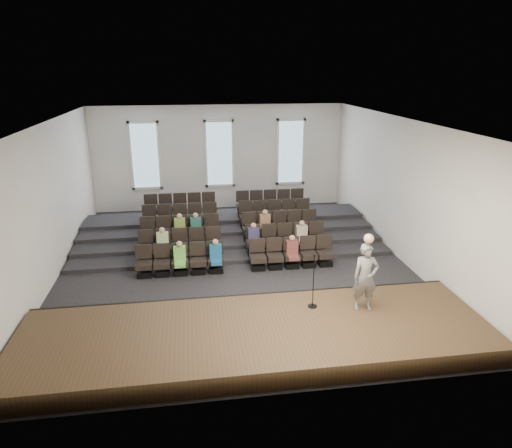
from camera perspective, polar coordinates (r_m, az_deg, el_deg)
The scene contains 14 objects.
ground at distance 16.39m, azimuth -2.59°, elevation -4.96°, with size 14.00×14.00×0.00m, color black.
ceiling at distance 15.07m, azimuth -2.88°, elevation 12.72°, with size 12.00×14.00×0.02m, color white.
wall_back at distance 22.36m, azimuth -4.59°, elevation 8.26°, with size 12.00×0.04×5.00m, color white.
wall_front at distance 9.04m, azimuth 1.89°, elevation -8.41°, with size 12.00×0.04×5.00m, color white.
wall_left at distance 16.13m, azimuth -24.54°, elevation 2.33°, with size 0.04×14.00×5.00m, color white.
wall_right at distance 17.19m, azimuth 17.71°, elevation 4.12°, with size 0.04×14.00×5.00m, color white.
stage at distance 11.81m, azimuth 0.06°, elevation -13.86°, with size 11.80×3.60×0.50m, color #41301B.
stage_lip at distance 13.31m, azimuth -1.09°, elevation -9.76°, with size 11.80×0.06×0.52m, color black.
risers at distance 19.25m, azimuth -3.59°, elevation -0.62°, with size 11.80×4.80×0.60m.
seating_rows at distance 17.56m, azimuth -3.15°, elevation -0.90°, with size 6.80×4.70×1.67m.
windows at distance 22.26m, azimuth -4.59°, elevation 8.73°, with size 8.44×0.10×3.24m.
audience at distance 16.47m, azimuth -3.54°, elevation -1.73°, with size 5.45×2.64×1.10m.
speaker at distance 12.42m, azimuth 13.53°, elevation -6.48°, with size 0.67×0.44×1.85m, color slate.
mic_stand at distance 12.46m, azimuth 7.14°, elevation -8.36°, with size 0.26×0.26×1.54m.
Camera 1 is at (-1.47, -14.90, 6.67)m, focal length 32.00 mm.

